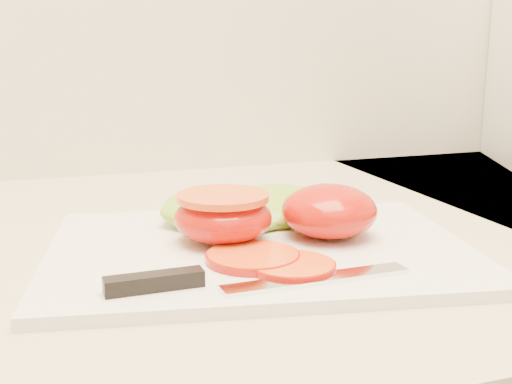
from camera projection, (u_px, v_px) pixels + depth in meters
name	position (u px, v px, depth m)	size (l,w,h in m)	color
cutting_board	(260.00, 250.00, 0.56)	(0.36, 0.26, 0.01)	white
tomato_half_dome	(329.00, 211.00, 0.58)	(0.09, 0.09, 0.05)	red
tomato_half_cut	(223.00, 216.00, 0.56)	(0.09, 0.09, 0.04)	red
tomato_slice_0	(253.00, 257.00, 0.52)	(0.07, 0.07, 0.01)	#FA5B1C
tomato_slice_1	(293.00, 266.00, 0.50)	(0.07, 0.07, 0.01)	#FA5B1C
lettuce_leaf_0	(233.00, 209.00, 0.63)	(0.14, 0.09, 0.03)	#97C734
lettuce_leaf_1	(277.00, 206.00, 0.64)	(0.12, 0.09, 0.03)	#97C734
knife	(220.00, 281.00, 0.46)	(0.23, 0.04, 0.01)	silver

